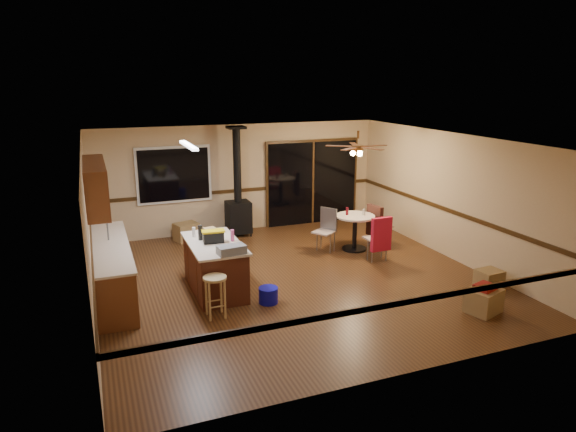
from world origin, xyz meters
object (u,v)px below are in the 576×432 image
wood_stove (238,206)px  box_corner_b (489,279)px  kitchen_island (215,266)px  chair_right (375,221)px  box_under_window (186,232)px  chair_left (326,225)px  chair_near (381,234)px  toolbox_black (213,237)px  box_corner_a (484,301)px  dining_table (355,226)px  blue_bucket (268,295)px  bar_stool (215,297)px  toolbox_grey (231,250)px

wood_stove → box_corner_b: wood_stove is taller
box_corner_b → kitchen_island: bearing=159.9°
chair_right → box_under_window: bearing=152.7°
chair_left → chair_near: 1.27m
chair_right → box_under_window: size_ratio=1.36×
toolbox_black → box_corner_a: size_ratio=0.67×
kitchen_island → dining_table: (3.38, 1.10, 0.08)m
wood_stove → box_corner_a: wood_stove is taller
box_corner_a → dining_table: bearing=97.1°
chair_right → wood_stove: bearing=143.3°
kitchen_island → blue_bucket: 1.14m
bar_stool → toolbox_black: bearing=77.1°
wood_stove → dining_table: (2.08, -1.95, -0.20)m
bar_stool → chair_near: bearing=18.4°
blue_bucket → box_under_window: box_under_window is taller
wood_stove → chair_right: size_ratio=3.60×
bar_stool → chair_right: chair_right is taller
toolbox_grey → dining_table: 3.74m
toolbox_grey → chair_near: size_ratio=0.65×
wood_stove → box_corner_a: (2.52, -5.47, -0.53)m
wood_stove → chair_near: (2.18, -2.83, -0.13)m
blue_bucket → chair_right: 3.77m
chair_right → box_corner_a: chair_right is taller
dining_table → chair_near: (0.11, -0.88, 0.07)m
wood_stove → kitchen_island: bearing=-113.1°
toolbox_grey → dining_table: toolbox_grey is taller
kitchen_island → toolbox_black: bearing=-114.9°
box_under_window → box_corner_a: bearing=-55.7°
dining_table → box_corner_b: size_ratio=2.02×
kitchen_island → box_corner_a: 4.53m
kitchen_island → toolbox_grey: bearing=-79.7°
chair_left → blue_bucket: bearing=-134.6°
blue_bucket → chair_right: (3.19, 1.95, 0.46)m
kitchen_island → box_under_window: (0.06, 3.10, -0.25)m
bar_stool → chair_right: 4.66m
kitchen_island → bar_stool: (-0.24, -1.02, -0.11)m
dining_table → box_corner_b: bearing=-66.3°
chair_right → blue_bucket: bearing=-148.6°
kitchen_island → chair_near: bearing=3.5°
chair_left → chair_right: size_ratio=0.80×
toolbox_black → dining_table: size_ratio=0.40×
dining_table → box_under_window: dining_table is taller
toolbox_black → wood_stove: bearing=66.9°
toolbox_grey → box_corner_a: bearing=-25.0°
blue_bucket → dining_table: 3.32m
toolbox_grey → dining_table: (3.25, 1.80, -0.44)m
blue_bucket → chair_near: 3.01m
wood_stove → box_under_window: size_ratio=4.89×
toolbox_grey → blue_bucket: toolbox_grey is taller
wood_stove → box_corner_b: size_ratio=5.98×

